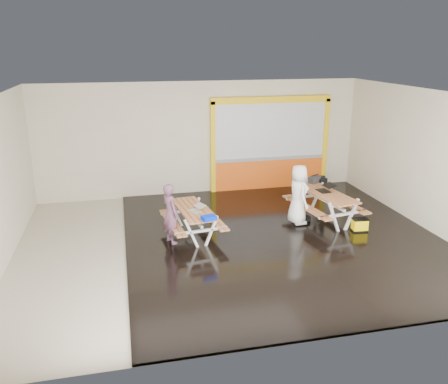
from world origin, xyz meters
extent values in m
cube|color=#C0B6A2|center=(0.00, 0.00, -0.01)|extent=(10.00, 8.00, 0.01)
cube|color=white|center=(0.00, 0.00, 3.50)|extent=(10.00, 8.00, 0.01)
cube|color=beige|center=(0.00, 4.00, 1.75)|extent=(10.00, 0.01, 3.50)
cube|color=beige|center=(0.00, -4.00, 1.75)|extent=(10.00, 0.01, 3.50)
cube|color=beige|center=(5.00, 0.00, 1.75)|extent=(0.01, 8.00, 3.50)
cube|color=black|center=(1.25, 0.00, 0.03)|extent=(7.50, 7.98, 0.05)
cube|color=#F05B15|center=(2.20, 3.93, 0.50)|extent=(3.60, 0.12, 1.00)
cube|color=gray|center=(2.20, 3.93, 1.03)|extent=(3.60, 0.14, 0.10)
cube|color=silver|center=(2.20, 3.94, 1.94)|extent=(3.60, 0.08, 1.72)
cube|color=yellow|center=(0.33, 3.92, 1.45)|extent=(0.14, 0.16, 2.90)
cube|color=yellow|center=(4.07, 3.92, 1.45)|extent=(0.14, 0.16, 2.90)
cube|color=yellow|center=(2.20, 3.92, 2.90)|extent=(3.88, 0.16, 0.20)
cube|color=#B87549|center=(-1.12, 0.54, 0.72)|extent=(0.35, 1.85, 0.04)
cube|color=#B87549|center=(-0.99, 0.55, 0.72)|extent=(0.35, 1.85, 0.04)
cube|color=#B87549|center=(-0.86, 0.57, 0.72)|extent=(0.35, 1.85, 0.04)
cube|color=#B87549|center=(-0.73, 0.59, 0.72)|extent=(0.35, 1.85, 0.04)
cube|color=#B87549|center=(-0.60, 0.60, 0.72)|extent=(0.35, 1.85, 0.04)
cube|color=white|center=(-1.01, -0.16, 0.40)|extent=(0.35, 0.10, 0.74)
cube|color=white|center=(-0.53, -0.10, 0.40)|extent=(0.35, 0.10, 0.74)
cube|color=white|center=(-0.77, -0.13, 0.44)|extent=(1.26, 0.22, 0.06)
cube|color=white|center=(-0.77, -0.13, 0.68)|extent=(0.63, 0.13, 0.06)
cube|color=white|center=(-1.19, 1.23, 0.40)|extent=(0.35, 0.10, 0.74)
cube|color=white|center=(-0.71, 1.30, 0.40)|extent=(0.35, 0.10, 0.74)
cube|color=white|center=(-0.95, 1.26, 0.44)|extent=(1.26, 0.22, 0.06)
cube|color=white|center=(-0.95, 1.26, 0.68)|extent=(0.63, 0.13, 0.06)
cube|color=white|center=(-0.86, 0.57, 0.54)|extent=(0.25, 1.51, 0.06)
cube|color=#B87549|center=(-1.42, 0.50, 0.45)|extent=(0.35, 1.85, 0.04)
cube|color=#B87549|center=(-1.30, 0.51, 0.45)|extent=(0.35, 1.85, 0.04)
cube|color=#B87549|center=(-0.42, 0.63, 0.45)|extent=(0.35, 1.85, 0.04)
cube|color=#B87549|center=(-0.29, 0.64, 0.45)|extent=(0.35, 1.85, 0.04)
cube|color=#B87549|center=(2.43, 0.75, 0.80)|extent=(0.48, 2.06, 0.04)
cube|color=#B87549|center=(2.58, 0.78, 0.80)|extent=(0.48, 2.06, 0.04)
cube|color=#B87549|center=(2.72, 0.80, 0.80)|extent=(0.48, 2.06, 0.04)
cube|color=#B87549|center=(2.86, 0.83, 0.80)|extent=(0.48, 2.06, 0.04)
cube|color=#B87549|center=(3.01, 0.85, 0.80)|extent=(0.48, 2.06, 0.04)
cube|color=white|center=(2.59, -0.02, 0.44)|extent=(0.39, 0.13, 0.83)
cube|color=white|center=(3.12, 0.08, 0.44)|extent=(0.39, 0.13, 0.83)
cube|color=white|center=(2.85, 0.03, 0.48)|extent=(1.40, 0.30, 0.06)
cube|color=white|center=(2.85, 0.03, 0.75)|extent=(0.70, 0.18, 0.06)
cube|color=white|center=(2.32, 1.53, 0.44)|extent=(0.39, 0.13, 0.83)
cube|color=white|center=(2.85, 1.62, 0.44)|extent=(0.39, 0.13, 0.83)
cube|color=white|center=(2.59, 1.58, 0.48)|extent=(1.40, 0.30, 0.06)
cube|color=white|center=(2.59, 1.58, 0.75)|extent=(0.70, 0.18, 0.06)
cube|color=white|center=(2.72, 0.80, 0.60)|extent=(0.35, 1.68, 0.06)
cube|color=#B87549|center=(2.09, 0.69, 0.49)|extent=(0.48, 2.06, 0.04)
cube|color=#B87549|center=(2.23, 0.72, 0.49)|extent=(0.48, 2.06, 0.04)
cube|color=#B87549|center=(3.21, 0.89, 0.49)|extent=(0.48, 2.06, 0.04)
cube|color=#B87549|center=(3.35, 0.91, 0.49)|extent=(0.48, 2.06, 0.04)
imported|color=#674056|center=(-1.43, 0.26, 0.78)|extent=(0.52, 0.62, 1.45)
imported|color=white|center=(1.91, 0.70, 0.86)|extent=(0.52, 0.78, 1.55)
cube|color=silver|center=(-0.83, 0.37, 0.75)|extent=(0.32, 0.37, 0.02)
cube|color=silver|center=(-0.71, 0.42, 0.86)|extent=(0.31, 0.36, 0.06)
cube|color=silver|center=(-0.71, 0.42, 0.86)|extent=(0.26, 0.32, 0.05)
cube|color=black|center=(2.71, 0.91, 0.83)|extent=(0.32, 0.41, 0.02)
cube|color=black|center=(2.87, 0.93, 0.97)|extent=(0.30, 0.41, 0.08)
cube|color=silver|center=(2.87, 0.93, 0.97)|extent=(0.25, 0.36, 0.06)
cube|color=#0025E4|center=(-0.61, -0.25, 0.79)|extent=(0.37, 0.30, 0.09)
cube|color=black|center=(2.80, 1.72, 0.91)|extent=(0.44, 0.36, 0.18)
cylinder|color=black|center=(2.80, 1.72, 1.04)|extent=(0.27, 0.16, 0.02)
cube|color=black|center=(3.04, 1.75, 0.73)|extent=(0.31, 0.25, 0.38)
cylinder|color=black|center=(3.04, 1.75, 0.94)|extent=(0.22, 0.22, 0.10)
cube|color=black|center=(2.12, 0.83, 0.12)|extent=(0.46, 0.42, 0.14)
cube|color=black|center=(3.27, -0.10, 0.07)|extent=(0.40, 0.28, 0.04)
cube|color=#FFD800|center=(3.27, -0.10, 0.21)|extent=(0.38, 0.26, 0.29)
cube|color=black|center=(3.27, -0.10, 0.37)|extent=(0.40, 0.28, 0.03)
camera|label=1|loc=(-2.42, -9.77, 4.53)|focal=36.76mm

